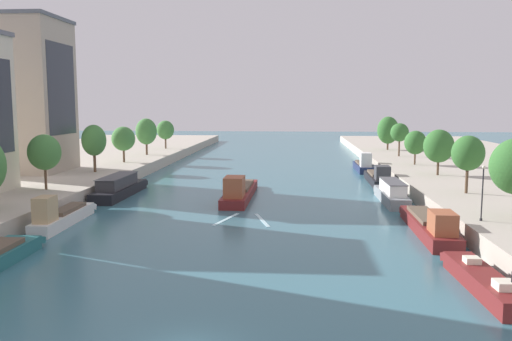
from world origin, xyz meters
TOP-DOWN VIEW (x-y plane):
  - quay_left at (-36.71, 55.00)m, footprint 36.00×170.00m
  - barge_midriver at (-1.71, 40.04)m, footprint 3.11×17.46m
  - wake_behind_barge at (-0.05, 28.37)m, footprint 5.60×5.92m
  - moored_boat_left_lone at (-16.87, 24.49)m, footprint 2.18×12.09m
  - moored_boat_left_far at (-16.81, 40.83)m, footprint 3.15×14.25m
  - moored_boat_right_midway at (16.53, 9.63)m, footprint 2.31×10.86m
  - moored_boat_right_near at (16.75, 23.66)m, footprint 2.73×14.98m
  - moored_boat_right_lone at (16.17, 38.84)m, footprint 2.43×11.84m
  - moored_boat_right_downstream at (16.95, 53.80)m, footprint 2.81×13.32m
  - moored_boat_right_end at (16.61, 68.16)m, footprint 2.38×11.58m
  - tree_left_nearest at (-23.15, 34.57)m, footprint 3.64×3.64m
  - tree_left_by_lamp at (-23.46, 50.19)m, footprint 3.43×3.43m
  - tree_left_distant at (-23.41, 62.94)m, footprint 3.86×3.86m
  - tree_left_midway at (-23.24, 75.99)m, footprint 3.99×3.99m
  - tree_left_past_mid at (-23.12, 90.42)m, footprint 3.76×3.76m
  - tree_right_by_lamp at (23.50, 35.41)m, footprint 3.46×3.46m
  - tree_right_second at (24.34, 50.29)m, footprint 4.05×4.05m
  - tree_right_far at (24.04, 62.88)m, footprint 3.46×3.46m
  - tree_right_third at (24.17, 76.59)m, footprint 3.33×3.33m
  - tree_right_midway at (24.48, 90.56)m, footprint 4.48×4.48m
  - lamppost_right_bank at (20.35, 21.46)m, footprint 0.28×0.28m
  - building_left_corner at (-34.21, 50.62)m, footprint 12.76×11.18m

SIDE VIEW (x-z plane):
  - wake_behind_barge at x=-0.05m, z-range 0.00..0.03m
  - moored_boat_right_midway at x=16.53m, z-range -0.51..1.70m
  - moored_boat_right_near at x=16.75m, z-range -0.56..2.33m
  - quay_left at x=-36.71m, z-range 0.00..1.78m
  - moored_boat_right_downstream at x=16.95m, z-range -0.61..2.39m
  - barge_midriver at x=-1.71m, z-range -0.71..2.62m
  - moored_boat_left_lone at x=-16.87m, z-range -0.71..2.65m
  - moored_boat_right_end at x=16.61m, z-range -0.73..2.69m
  - moored_boat_right_lone at x=16.17m, z-range -0.22..2.41m
  - moored_boat_left_far at x=-16.81m, z-range -0.22..2.44m
  - lamppost_right_bank at x=20.35m, z-range 2.00..6.62m
  - tree_right_far at x=24.04m, z-range 2.59..8.00m
  - tree_left_distant at x=-23.41m, z-range 2.72..8.63m
  - tree_right_second at x=24.34m, z-range 2.63..8.83m
  - tree_left_past_mid at x=-23.12m, z-range 2.77..8.83m
  - tree_right_midway at x=24.48m, z-range 2.42..9.42m
  - tree_left_nearest at x=-23.15m, z-range 2.88..9.11m
  - tree_right_by_lamp at x=23.50m, z-range 2.99..9.25m
  - tree_right_third at x=24.17m, z-range 3.12..9.24m
  - tree_left_midway at x=-23.24m, z-range 2.74..9.66m
  - tree_left_by_lamp at x=-23.46m, z-range 2.91..9.62m
  - building_left_corner at x=-34.21m, z-range 1.79..23.55m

